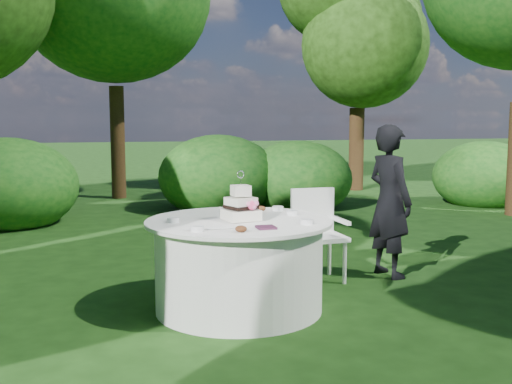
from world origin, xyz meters
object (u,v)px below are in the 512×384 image
(napkins, at_px, (266,227))
(cake, at_px, (241,207))
(guest, at_px, (390,201))
(chair, at_px, (317,228))
(table, at_px, (239,265))

(napkins, distance_m, cake, 0.43)
(guest, height_order, chair, guest)
(table, relative_size, chair, 1.71)
(guest, bearing_deg, table, 97.32)
(cake, bearing_deg, chair, 39.46)
(guest, xyz_separation_m, chair, (-0.75, 0.10, -0.26))
(table, distance_m, cake, 0.50)
(napkins, height_order, chair, chair)
(guest, relative_size, cake, 3.78)
(chair, bearing_deg, napkins, -126.07)
(table, xyz_separation_m, cake, (0.01, -0.04, 0.50))
(napkins, distance_m, table, 0.60)
(table, bearing_deg, chair, 37.79)
(guest, distance_m, cake, 1.88)
(cake, xyz_separation_m, chair, (0.98, 0.81, -0.36))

